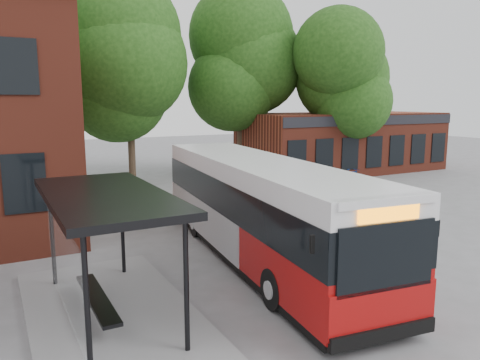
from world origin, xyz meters
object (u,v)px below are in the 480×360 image
bicycle_5 (310,176)px  bicycle_2 (306,182)px  city_bus (258,210)px  bicycle_7 (321,174)px  bicycle_3 (313,178)px  bicycle_6 (335,179)px  bicycle_extra_0 (352,177)px  bicycle_4 (322,176)px  bicycle_0 (262,180)px  bicycle_1 (307,183)px  bus_shelter (109,255)px

bicycle_5 → bicycle_2: bearing=113.8°
city_bus → bicycle_7: bearing=50.9°
bicycle_3 → bicycle_7: size_ratio=0.96×
bicycle_6 → bicycle_3: bearing=52.2°
bicycle_5 → bicycle_7: size_ratio=0.99×
bicycle_extra_0 → bicycle_4: bearing=43.3°
bicycle_4 → bicycle_6: bearing=168.3°
bicycle_0 → bicycle_5: 3.15m
bicycle_extra_0 → bicycle_2: bearing=84.5°
bicycle_0 → bicycle_1: (1.71, -1.82, -0.02)m
bicycle_3 → bicycle_6: (1.03, -0.67, -0.06)m
bicycle_1 → bicycle_4: (2.09, 1.38, -0.01)m
bicycle_0 → bicycle_2: 2.40m
bus_shelter → bicycle_7: size_ratio=4.24×
bicycle_0 → bicycle_4: (3.80, -0.44, -0.04)m
bicycle_6 → bicycle_1: bearing=94.0°
bicycle_5 → bicycle_4: bearing=-130.4°
city_bus → bicycle_6: 13.22m
bus_shelter → bicycle_3: (14.01, 11.04, -0.97)m
bicycle_2 → bicycle_extra_0: bicycle_extra_0 is taller
city_bus → bicycle_3: city_bus is taller
bicycle_4 → bicycle_5: bicycle_5 is taller
city_bus → bicycle_4: (9.94, 9.51, -1.08)m
bicycle_4 → bicycle_0: bearing=63.7°
bicycle_2 → bicycle_0: bearing=35.7°
bicycle_0 → bicycle_6: 4.21m
bus_shelter → bicycle_extra_0: (16.07, 10.17, -0.96)m
bicycle_2 → bicycle_6: (2.00, -0.06, 0.00)m
bicycle_3 → bicycle_2: bearing=132.7°
bicycle_extra_0 → bus_shelter: bearing=121.9°
bus_shelter → bicycle_3: size_ratio=4.40×
bicycle_4 → bus_shelter: bearing=107.8°
bicycle_2 → bicycle_5: bicycle_5 is taller
bicycle_1 → bicycle_6: 2.26m
bicycle_4 → bicycle_extra_0: bearing=-155.9°
bicycle_4 → bicycle_7: 0.63m
bicycle_1 → bicycle_3: (1.20, 1.02, 0.01)m
bus_shelter → bicycle_7: bearing=37.9°
bicycle_7 → bicycle_4: bearing=119.4°
bicycle_3 → bicycle_0: bearing=85.3°
bicycle_0 → bicycle_4: size_ratio=1.08×
bicycle_0 → bus_shelter: bearing=142.6°
bus_shelter → city_bus: bearing=20.8°
bicycle_7 → bicycle_0: bearing=66.2°
bicycle_0 → bicycle_7: bicycle_7 is taller
bicycle_1 → bicycle_5: 2.16m
city_bus → bicycle_extra_0: size_ratio=7.39×
bicycle_1 → bicycle_5: bicycle_5 is taller
bicycle_5 → bicycle_extra_0: bicycle_extra_0 is taller
bus_shelter → bicycle_4: bearing=37.4°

